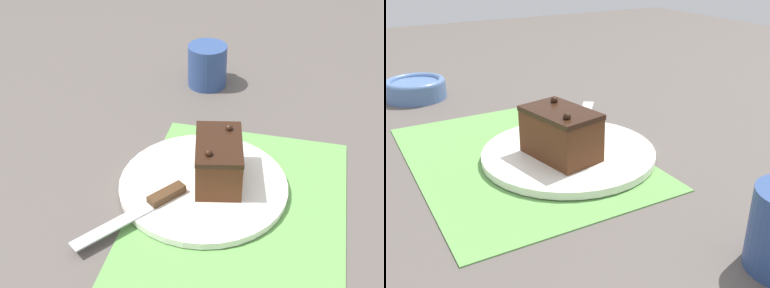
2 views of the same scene
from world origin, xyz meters
TOP-DOWN VIEW (x-y plane):
  - ground_plane at (0.00, 0.00)m, footprint 3.00×3.00m
  - placemat_woven at (0.00, 0.00)m, footprint 0.46×0.34m
  - cake_plate at (0.04, 0.07)m, footprint 0.28×0.28m
  - chocolate_cake at (0.06, 0.04)m, footprint 0.13×0.10m
  - serving_knife at (-0.03, 0.14)m, footprint 0.18×0.14m
  - small_bowl at (-0.41, -0.08)m, footprint 0.13×0.13m

SIDE VIEW (x-z plane):
  - ground_plane at x=0.00m, z-range 0.00..0.00m
  - placemat_woven at x=0.00m, z-range 0.00..0.00m
  - cake_plate at x=0.04m, z-range 0.00..0.02m
  - serving_knife at x=-0.03m, z-range 0.01..0.03m
  - small_bowl at x=-0.41m, z-range 0.00..0.05m
  - chocolate_cake at x=0.06m, z-range 0.01..0.10m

